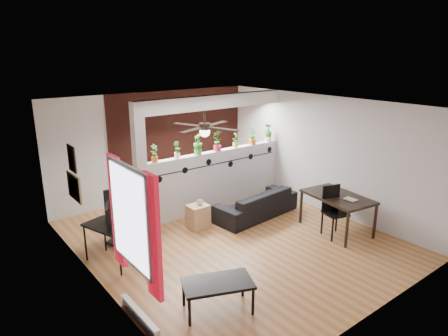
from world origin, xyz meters
TOP-DOWN VIEW (x-y plane):
  - room_shell at (0.00, 0.00)m, footprint 6.30×7.10m
  - partition_wall at (0.80, 1.50)m, footprint 3.60×0.18m
  - ceiling_header at (0.80, 1.50)m, footprint 3.60×0.18m
  - pier_column at (-1.11, 1.50)m, footprint 0.22×0.20m
  - brick_panel at (0.80, 2.97)m, footprint 3.90×0.05m
  - vine_decal at (0.80, 1.40)m, footprint 3.31×0.01m
  - window_assembly at (-2.56, -1.20)m, footprint 0.09×1.30m
  - baseboard_heater at (-2.54, -1.20)m, footprint 0.08×1.00m
  - corkboard at (-2.58, 0.95)m, footprint 0.03×0.60m
  - framed_art at (-2.58, 0.90)m, footprint 0.03×0.34m
  - ceiling_fan at (-0.80, -0.30)m, footprint 1.19×1.19m
  - potted_plant_0 at (-0.78, 1.50)m, footprint 0.19×0.16m
  - potted_plant_1 at (-0.25, 1.50)m, footprint 0.20×0.21m
  - potted_plant_2 at (0.27, 1.50)m, footprint 0.23×0.27m
  - potted_plant_3 at (0.80, 1.50)m, footprint 0.29×0.25m
  - potted_plant_4 at (1.33, 1.50)m, footprint 0.22×0.20m
  - potted_plant_5 at (1.85, 1.50)m, footprint 0.31×0.30m
  - potted_plant_6 at (2.38, 1.50)m, footprint 0.27×0.29m
  - sofa at (1.14, 0.56)m, footprint 1.97×0.92m
  - cube_shelf at (-0.22, 0.81)m, footprint 0.41×0.36m
  - cup at (-0.17, 0.81)m, footprint 0.17×0.17m
  - computer_desk at (-2.18, 0.55)m, footprint 0.77×1.06m
  - monitor at (-2.18, 0.70)m, footprint 0.35×0.20m
  - office_chair at (-1.77, 1.22)m, footprint 0.52×0.52m
  - dining_table at (1.92, -1.00)m, footprint 1.02×1.47m
  - book at (1.82, -1.30)m, footprint 0.18×0.24m
  - folding_chair at (1.69, -1.07)m, footprint 0.51×0.51m
  - coffee_table at (-1.54, -1.62)m, footprint 1.10×0.87m

SIDE VIEW (x-z plane):
  - baseboard_heater at x=-2.54m, z-range 0.00..0.18m
  - cube_shelf at x=-0.22m, z-range 0.00..0.50m
  - sofa at x=1.14m, z-range 0.00..0.56m
  - coffee_table at x=-1.54m, z-range 0.18..0.63m
  - office_chair at x=-1.77m, z-range -0.06..0.94m
  - cup at x=-0.17m, z-range 0.50..0.60m
  - folding_chair at x=1.69m, z-range 0.09..1.10m
  - computer_desk at x=-2.18m, z-range 0.28..0.97m
  - dining_table at x=1.92m, z-range 0.29..1.04m
  - partition_wall at x=0.80m, z-range 0.00..1.35m
  - book at x=1.82m, z-range 0.75..0.77m
  - monitor at x=-2.18m, z-range 0.69..0.89m
  - vine_decal at x=0.80m, z-range 0.93..1.23m
  - room_shell at x=0.00m, z-range -0.15..2.75m
  - pier_column at x=-1.11m, z-range 0.00..2.60m
  - brick_panel at x=0.80m, z-range 0.00..2.60m
  - corkboard at x=-2.58m, z-range 1.12..1.58m
  - window_assembly at x=-2.56m, z-range 0.73..2.28m
  - potted_plant_1 at x=-0.25m, z-range 1.36..1.72m
  - potted_plant_4 at x=1.33m, z-range 1.36..1.72m
  - potted_plant_0 at x=-0.78m, z-range 1.36..1.74m
  - potted_plant_6 at x=2.38m, z-range 1.36..1.80m
  - potted_plant_2 at x=0.27m, z-range 1.36..1.82m
  - potted_plant_5 at x=1.85m, z-range 1.36..1.83m
  - potted_plant_3 at x=0.80m, z-range 1.36..1.84m
  - framed_art at x=-2.58m, z-range 1.63..2.07m
  - ceiling_fan at x=-0.80m, z-range 2.10..2.53m
  - ceiling_header at x=0.80m, z-range 2.30..2.60m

